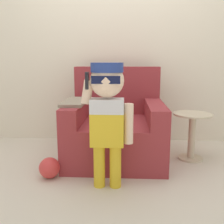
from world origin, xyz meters
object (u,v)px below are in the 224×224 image
Objects in this scene: armchair at (116,127)px; person_child at (107,106)px; side_table at (192,132)px; toy_ball at (50,168)px.

armchair is 0.81m from person_child.
toy_ball is (-1.37, -0.53, -0.21)m from side_table.
person_child is at bearing -92.77° from armchair.
armchair reaches higher than side_table.
armchair is 5.46× the size of toy_ball.
person_child reaches higher than side_table.
armchair is 2.05× the size of side_table.
toy_ball is at bearing -158.70° from side_table.
person_child reaches higher than armchair.
person_child is at bearing -141.47° from side_table.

